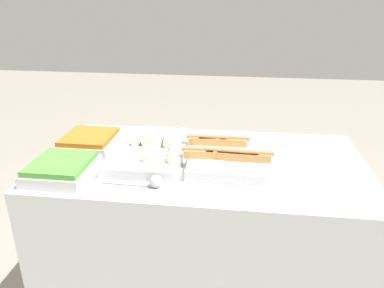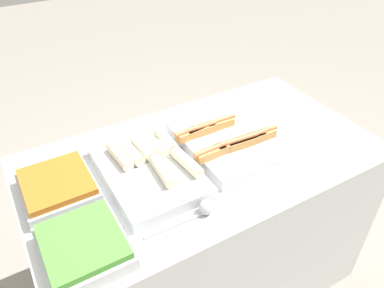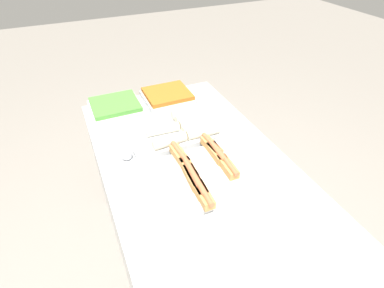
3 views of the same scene
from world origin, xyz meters
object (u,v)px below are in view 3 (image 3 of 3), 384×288
at_px(tray_side_back, 168,97).
at_px(serving_spoon_near, 126,153).
at_px(tray_side_front, 116,108).
at_px(tray_wraps, 179,129).
at_px(tray_hotdogs, 206,174).

bearing_deg(tray_side_back, serving_spoon_near, -41.42).
distance_m(tray_side_front, tray_side_back, 0.31).
bearing_deg(serving_spoon_near, tray_wraps, 102.89).
bearing_deg(tray_side_front, tray_hotdogs, 18.88).
height_order(tray_side_front, tray_side_back, same).
relative_size(tray_wraps, tray_side_front, 1.79).
height_order(tray_hotdogs, tray_side_back, tray_hotdogs).
height_order(tray_wraps, tray_side_front, tray_wraps).
bearing_deg(serving_spoon_near, tray_side_back, 138.58).
distance_m(tray_side_back, serving_spoon_near, 0.54).
distance_m(tray_hotdogs, tray_side_front, 0.73).
relative_size(tray_hotdogs, tray_side_front, 1.65).
xyz_separation_m(tray_hotdogs, serving_spoon_near, (-0.29, -0.28, -0.01)).
height_order(tray_hotdogs, tray_wraps, tray_hotdogs).
distance_m(tray_wraps, tray_side_back, 0.34).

